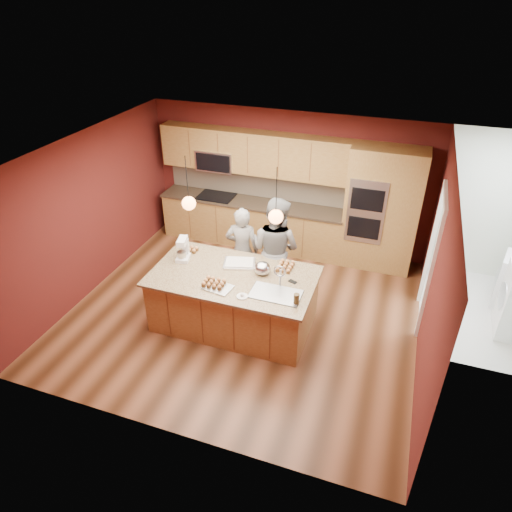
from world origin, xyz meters
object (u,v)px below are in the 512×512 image
at_px(island, 235,299).
at_px(mixing_bowl, 262,268).
at_px(person_left, 242,250).
at_px(stand_mixer, 183,250).
at_px(person_right, 275,249).

relative_size(island, mixing_bowl, 10.03).
bearing_deg(island, mixing_bowl, 25.17).
height_order(person_left, stand_mixer, person_left).
xyz_separation_m(island, stand_mixer, (-0.93, 0.17, 0.61)).
relative_size(person_left, person_right, 0.85).
xyz_separation_m(island, person_right, (0.36, 0.95, 0.45)).
height_order(island, mixing_bowl, island).
height_order(person_right, mixing_bowl, person_right).
distance_m(person_right, stand_mixer, 1.51).
xyz_separation_m(island, mixing_bowl, (0.39, 0.18, 0.55)).
distance_m(island, mixing_bowl, 0.69).
bearing_deg(mixing_bowl, person_right, 92.26).
bearing_deg(person_right, mixing_bowl, 108.12).
distance_m(person_left, person_right, 0.60).
bearing_deg(island, stand_mixer, 169.45).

